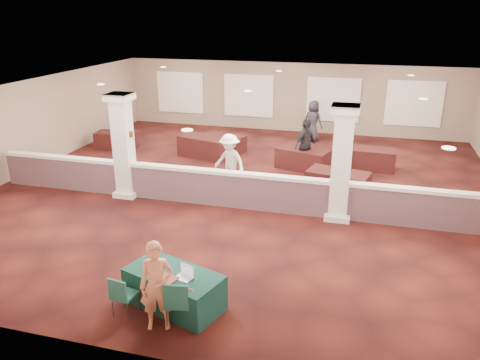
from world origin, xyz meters
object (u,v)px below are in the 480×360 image
(near_table, at_px, (174,289))
(attendee_a, at_px, (125,125))
(woman, at_px, (157,286))
(far_table_back_right, at_px, (369,159))
(conf_chair_main, at_px, (178,300))
(conf_chair_side, at_px, (122,293))
(attendee_c, at_px, (305,145))
(attendee_d, at_px, (313,121))
(far_table_back_left, at_px, (117,140))
(attendee_b, at_px, (230,161))
(far_table_back_center, at_px, (224,143))
(far_table_front_left, at_px, (205,147))
(far_table_front_right, at_px, (338,183))
(far_table_front_center, at_px, (303,159))

(near_table, relative_size, attendee_a, 1.22)
(woman, xyz_separation_m, far_table_back_right, (3.59, 10.40, -0.49))
(conf_chair_main, relative_size, attendee_a, 0.61)
(conf_chair_side, xyz_separation_m, attendee_c, (2.12, 9.55, 0.44))
(near_table, bearing_deg, attendee_c, 99.81)
(attendee_d, bearing_deg, conf_chair_side, 105.68)
(conf_chair_side, xyz_separation_m, far_table_back_right, (4.39, 10.28, -0.12))
(woman, height_order, far_table_back_right, woman)
(far_table_back_left, distance_m, attendee_b, 6.74)
(attendee_c, bearing_deg, attendee_b, 168.66)
(far_table_back_right, bearing_deg, far_table_back_center, 172.76)
(far_table_back_center, bearing_deg, attendee_b, -70.32)
(near_table, height_order, far_table_front_left, far_table_front_left)
(attendee_c, bearing_deg, far_table_back_right, -43.44)
(near_table, distance_m, far_table_front_left, 9.88)
(woman, xyz_separation_m, attendee_a, (-6.69, 11.20, -0.08))
(woman, relative_size, attendee_a, 1.10)
(far_table_front_left, relative_size, attendee_a, 1.28)
(far_table_back_left, height_order, attendee_b, attendee_b)
(far_table_front_left, distance_m, far_table_back_center, 1.06)
(far_table_front_right, xyz_separation_m, far_table_back_center, (-4.85, 3.63, -0.03))
(attendee_a, bearing_deg, far_table_back_left, -109.23)
(far_table_back_left, bearing_deg, woman, -57.26)
(far_table_front_center, distance_m, far_table_front_right, 2.63)
(attendee_a, xyz_separation_m, attendee_d, (7.79, 2.47, 0.11))
(near_table, xyz_separation_m, far_table_front_left, (-2.70, 9.50, 0.04))
(far_table_back_left, xyz_separation_m, attendee_b, (5.91, -3.20, 0.56))
(near_table, relative_size, far_table_back_right, 1.03)
(conf_chair_main, height_order, far_table_front_right, conf_chair_main)
(attendee_a, bearing_deg, far_table_front_center, -29.77)
(attendee_a, height_order, attendee_d, attendee_d)
(near_table, xyz_separation_m, far_table_front_center, (1.25, 9.02, 0.01))
(conf_chair_side, relative_size, far_table_front_center, 0.45)
(conf_chair_side, height_order, woman, woman)
(attendee_d, bearing_deg, near_table, 108.90)
(far_table_front_right, xyz_separation_m, attendee_c, (-1.35, 2.18, 0.56))
(conf_chair_side, distance_m, far_table_back_center, 11.10)
(woman, distance_m, attendee_a, 13.04)
(woman, height_order, far_table_back_left, woman)
(conf_chair_main, height_order, far_table_front_left, conf_chair_main)
(far_table_back_right, bearing_deg, woman, -109.03)
(far_table_back_left, xyz_separation_m, far_table_back_center, (4.50, 0.73, 0.01))
(far_table_front_right, bearing_deg, far_table_front_left, 153.24)
(far_table_back_left, bearing_deg, attendee_d, 22.76)
(far_table_front_right, height_order, attendee_a, attendee_a)
(far_table_back_right, bearing_deg, conf_chair_main, -107.54)
(far_table_front_center, height_order, attendee_d, attendee_d)
(near_table, height_order, far_table_back_right, far_table_back_right)
(conf_chair_main, bearing_deg, attendee_a, 111.25)
(far_table_front_right, distance_m, far_table_back_left, 9.79)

